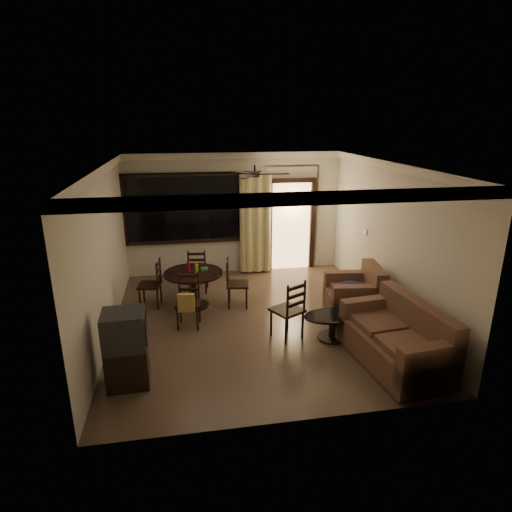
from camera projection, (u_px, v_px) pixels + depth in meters
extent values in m
plane|color=#7F6651|center=(255.00, 321.00, 7.79)|extent=(5.50, 5.50, 0.00)
plane|color=beige|center=(235.00, 214.00, 9.94)|extent=(5.00, 0.00, 5.00)
plane|color=beige|center=(296.00, 317.00, 4.78)|extent=(5.00, 0.00, 5.00)
plane|color=beige|center=(104.00, 255.00, 6.95)|extent=(0.00, 5.50, 5.50)
plane|color=beige|center=(390.00, 241.00, 7.77)|extent=(0.00, 5.50, 5.50)
plane|color=white|center=(255.00, 165.00, 6.93)|extent=(5.50, 5.50, 0.00)
cube|color=black|center=(187.00, 208.00, 9.68)|extent=(2.70, 0.04, 1.45)
cylinder|color=black|center=(189.00, 173.00, 9.36)|extent=(3.20, 0.03, 0.03)
cube|color=#FFC684|center=(291.00, 227.00, 10.23)|extent=(0.91, 0.03, 2.08)
cube|color=white|center=(365.00, 232.00, 8.78)|extent=(0.02, 0.18, 0.12)
cylinder|color=black|center=(255.00, 169.00, 6.95)|extent=(0.03, 0.03, 0.12)
cylinder|color=black|center=(255.00, 174.00, 6.98)|extent=(0.16, 0.16, 0.08)
cylinder|color=black|center=(193.00, 273.00, 8.21)|extent=(1.13, 1.13, 0.04)
cylinder|color=black|center=(194.00, 289.00, 8.31)|extent=(0.11, 0.11, 0.66)
cylinder|color=black|center=(195.00, 305.00, 8.41)|extent=(0.57, 0.57, 0.03)
cylinder|color=maroon|center=(188.00, 266.00, 8.21)|extent=(0.06, 0.06, 0.22)
cylinder|color=gold|center=(197.00, 269.00, 8.13)|extent=(0.06, 0.06, 0.18)
cube|color=#288731|center=(204.00, 269.00, 8.30)|extent=(0.14, 0.10, 0.05)
cube|color=black|center=(150.00, 285.00, 8.26)|extent=(0.48, 0.48, 0.04)
cube|color=black|center=(238.00, 284.00, 8.30)|extent=(0.48, 0.48, 0.04)
cube|color=black|center=(188.00, 303.00, 7.47)|extent=(0.48, 0.48, 0.04)
cube|color=tan|center=(186.00, 303.00, 7.22)|extent=(0.29, 0.12, 0.32)
cube|color=black|center=(198.00, 271.00, 9.04)|extent=(0.48, 0.48, 0.04)
cube|color=black|center=(128.00, 365.00, 5.88)|extent=(0.58, 0.53, 0.57)
cube|color=black|center=(124.00, 330.00, 5.71)|extent=(0.58, 0.53, 0.51)
cube|color=black|center=(146.00, 328.00, 5.77)|extent=(0.04, 0.41, 0.35)
cube|color=#4B2F23|center=(393.00, 349.00, 6.36)|extent=(1.13, 1.86, 0.44)
cube|color=#4B2F23|center=(417.00, 324.00, 6.35)|extent=(0.41, 1.78, 0.72)
cube|color=#4B2F23|center=(430.00, 364.00, 5.58)|extent=(0.96, 0.30, 0.55)
cube|color=#4B2F23|center=(367.00, 314.00, 7.01)|extent=(0.96, 0.30, 0.55)
cube|color=#4B2F23|center=(392.00, 334.00, 6.27)|extent=(0.83, 1.61, 0.13)
cube|color=#4B2F23|center=(353.00, 304.00, 7.93)|extent=(1.06, 1.06, 0.44)
cube|color=#4B2F23|center=(374.00, 285.00, 7.83)|extent=(0.35, 0.97, 0.72)
cube|color=#4B2F23|center=(359.00, 301.00, 7.51)|extent=(0.96, 0.32, 0.56)
cube|color=#4B2F23|center=(349.00, 285.00, 8.22)|extent=(0.96, 0.32, 0.56)
cube|color=#4B2F23|center=(351.00, 291.00, 7.85)|extent=(0.76, 0.80, 0.13)
ellipsoid|color=#122051|center=(351.00, 285.00, 7.82)|extent=(0.40, 0.33, 0.12)
ellipsoid|color=black|center=(333.00, 316.00, 7.06)|extent=(0.97, 0.58, 0.03)
cylinder|color=black|center=(332.00, 327.00, 7.13)|extent=(0.11, 0.11, 0.39)
cylinder|color=black|center=(332.00, 337.00, 7.18)|extent=(0.48, 0.48, 0.03)
cube|color=black|center=(287.00, 310.00, 7.08)|extent=(0.62, 0.62, 0.04)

